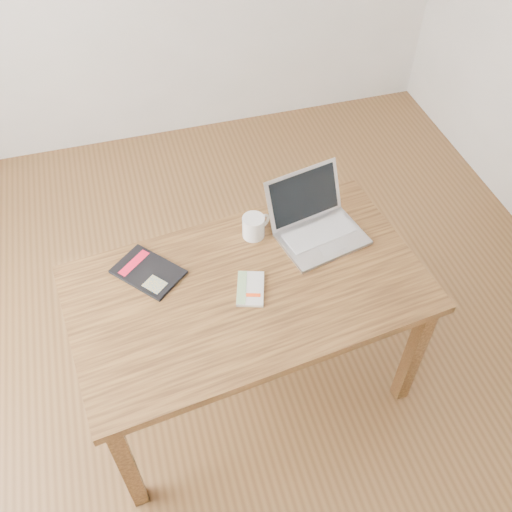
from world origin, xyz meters
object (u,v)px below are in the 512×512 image
object	(u,v)px
coffee_mug	(254,226)
desk	(248,300)
laptop	(316,223)
black_guidebook	(148,272)
white_guidebook	(250,289)

from	to	relation	value
coffee_mug	desk	bearing A→B (deg)	-134.54
laptop	black_guidebook	bearing A→B (deg)	170.41
desk	white_guidebook	xyz separation A→B (m)	(0.00, -0.02, 0.10)
desk	black_guidebook	distance (m)	0.42
white_guidebook	laptop	size ratio (longest dim) A/B	0.47
black_guidebook	laptop	bearing A→B (deg)	-37.56
coffee_mug	white_guidebook	bearing A→B (deg)	-132.58
desk	coffee_mug	distance (m)	0.32
laptop	white_guidebook	bearing A→B (deg)	-159.08
white_guidebook	desk	bearing A→B (deg)	116.52
desk	white_guidebook	distance (m)	0.10
white_guidebook	black_guidebook	size ratio (longest dim) A/B	0.61
black_guidebook	laptop	xyz separation A→B (m)	(0.73, 0.03, 0.04)
white_guidebook	black_guidebook	distance (m)	0.42
white_guidebook	laptop	world-z (taller)	laptop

